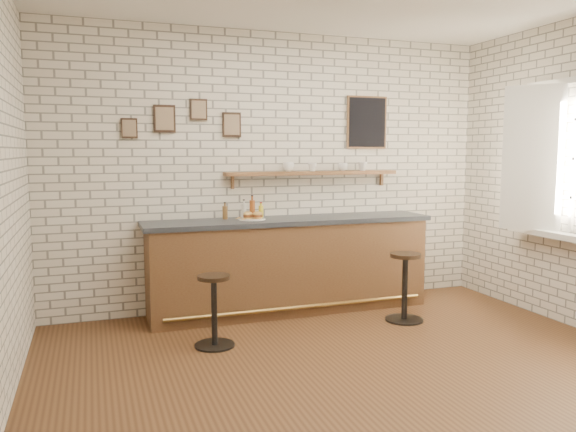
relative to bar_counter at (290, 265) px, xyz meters
name	(u,v)px	position (x,y,z in m)	size (l,w,h in m)	color
ground	(354,368)	(-0.06, -1.70, -0.51)	(5.00, 5.00, 0.00)	brown
bar_counter	(290,265)	(0.00, 0.00, 0.00)	(3.10, 0.65, 1.01)	brown
sandwich_plate	(252,219)	(-0.42, 0.02, 0.51)	(0.28, 0.28, 0.01)	white
ciabatta_sandwich	(253,215)	(-0.41, 0.02, 0.55)	(0.23, 0.16, 0.07)	tan
potato_chips	(250,218)	(-0.44, 0.01, 0.52)	(0.25, 0.19, 0.00)	gold
bitters_bottle_brown	(225,212)	(-0.67, 0.14, 0.58)	(0.06, 0.06, 0.18)	brown
bitters_bottle_white	(244,211)	(-0.47, 0.14, 0.59)	(0.05, 0.05, 0.20)	silver
bitters_bottle_amber	(252,209)	(-0.37, 0.14, 0.60)	(0.06, 0.06, 0.25)	brown
condiment_bottle_yellow	(261,211)	(-0.28, 0.14, 0.57)	(0.05, 0.05, 0.17)	gold
bar_stool_left	(214,308)	(-1.01, -0.83, -0.16)	(0.36, 0.36, 0.64)	black
bar_stool_right	(405,285)	(0.98, -0.73, -0.13)	(0.40, 0.40, 0.70)	black
wall_shelf	(313,173)	(0.34, 0.20, 0.97)	(2.00, 0.18, 0.18)	brown
shelf_cup_a	(288,167)	(0.05, 0.20, 1.04)	(0.13, 0.13, 0.10)	white
shelf_cup_b	(312,167)	(0.34, 0.20, 1.04)	(0.10, 0.10, 0.09)	white
shelf_cup_c	(343,167)	(0.71, 0.20, 1.04)	(0.11, 0.11, 0.09)	white
shelf_cup_d	(363,166)	(0.96, 0.20, 1.04)	(0.11, 0.11, 0.10)	white
back_wall_decor	(296,122)	(0.17, 0.28, 1.54)	(2.96, 0.02, 0.56)	black
window_sill	(565,236)	(2.34, -1.40, 0.39)	(0.20, 1.35, 0.06)	white
casement_window	(566,159)	(2.30, -1.40, 1.14)	(0.40, 1.30, 1.56)	white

